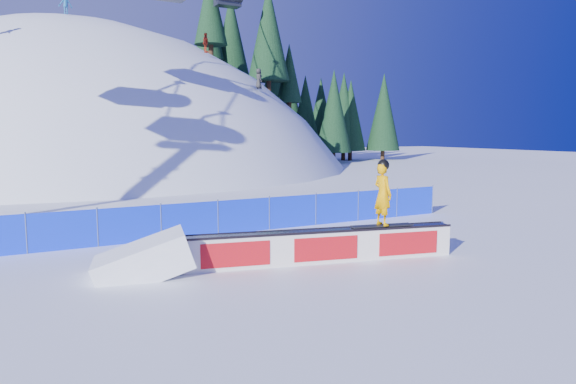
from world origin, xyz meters
TOP-DOWN VIEW (x-y plane):
  - ground at (0.00, 0.00)m, footprint 160.00×160.00m
  - snow_hill at (0.00, 42.00)m, footprint 64.00×64.00m
  - treeline at (23.96, 40.83)m, footprint 23.66×11.87m
  - safety_fence at (0.00, 4.50)m, footprint 22.05×0.05m
  - rail_box at (2.26, -0.45)m, footprint 7.62×2.17m
  - snow_ramp at (-2.43, 0.58)m, footprint 2.77×2.06m
  - snowboarder at (3.99, -0.83)m, footprint 1.86×0.72m
  - distant_skiers at (2.84, 30.61)m, footprint 20.01×8.98m

SIDE VIEW (x-z plane):
  - snow_hill at x=0.00m, z-range -50.00..14.00m
  - ground at x=0.00m, z-range 0.00..0.00m
  - snow_ramp at x=-2.43m, z-range -0.78..0.78m
  - rail_box at x=2.26m, z-range -0.01..0.92m
  - safety_fence at x=0.00m, z-range -0.05..1.25m
  - snowboarder at x=3.99m, z-range 0.91..2.82m
  - treeline at x=23.96m, z-range -0.20..18.73m
  - distant_skiers at x=2.84m, z-range 7.43..15.23m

